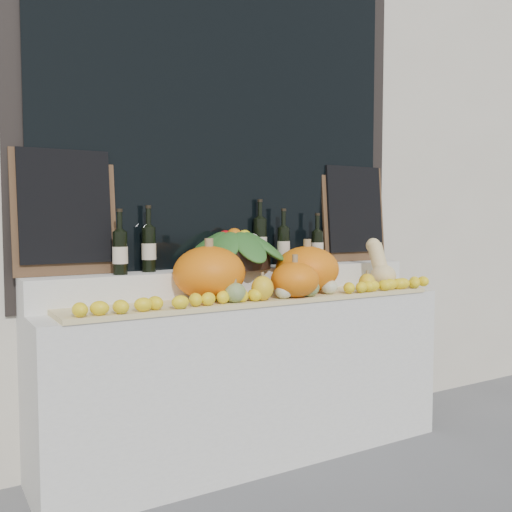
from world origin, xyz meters
TOP-DOWN VIEW (x-y plane):
  - storefront_facade at (0.00, 2.25)m, footprint 7.00×0.94m
  - display_sill at (0.00, 1.52)m, footprint 2.30×0.55m
  - rear_tier at (0.00, 1.68)m, footprint 2.30×0.25m
  - straw_bedding at (0.00, 1.40)m, footprint 2.10×0.32m
  - pumpkin_left at (-0.27, 1.47)m, footprint 0.44×0.44m
  - pumpkin_right at (0.33, 1.45)m, footprint 0.47×0.47m
  - pumpkin_center at (0.15, 1.31)m, footprint 0.31×0.31m
  - butternut_squash at (0.85, 1.41)m, footprint 0.15×0.21m
  - decorative_gourds at (0.14, 1.30)m, footprint 0.97×0.12m
  - lemon_heap at (0.00, 1.29)m, footprint 2.20×0.16m
  - produce_bowl at (-0.02, 1.66)m, footprint 0.62×0.62m
  - wine_bottle_far_left at (-0.68, 1.63)m, footprint 0.08×0.08m
  - wine_bottle_near_left at (-0.51, 1.70)m, footprint 0.08×0.08m
  - wine_bottle_tall at (0.19, 1.73)m, footprint 0.08×0.08m
  - wine_bottle_near_right at (0.32, 1.68)m, footprint 0.08×0.08m
  - wine_bottle_far_right at (0.57, 1.67)m, footprint 0.08×0.08m
  - chalkboard_left at (-0.92, 1.74)m, footprint 0.50×0.09m
  - chalkboard_right at (0.92, 1.74)m, footprint 0.50×0.09m

SIDE VIEW (x-z plane):
  - display_sill at x=0.00m, z-range 0.00..0.88m
  - straw_bedding at x=0.00m, z-range 0.88..0.90m
  - lemon_heap at x=0.00m, z-range 0.91..0.97m
  - decorative_gourds at x=0.14m, z-range 0.88..1.03m
  - rear_tier at x=0.00m, z-range 0.88..1.04m
  - pumpkin_center at x=0.15m, z-range 0.91..1.09m
  - butternut_squash at x=0.85m, z-range 0.88..1.17m
  - pumpkin_right at x=0.33m, z-range 0.90..1.16m
  - pumpkin_left at x=-0.27m, z-range 0.91..1.18m
  - wine_bottle_far_right at x=0.57m, z-range 0.99..1.30m
  - produce_bowl at x=-0.02m, z-range 1.03..1.27m
  - wine_bottle_far_left at x=-0.68m, z-range 0.99..1.32m
  - wine_bottle_near_right at x=0.32m, z-range 0.99..1.33m
  - wine_bottle_near_left at x=-0.51m, z-range 0.99..1.34m
  - wine_bottle_tall at x=0.19m, z-range 0.99..1.38m
  - chalkboard_left at x=-0.92m, z-range 1.05..1.67m
  - chalkboard_right at x=0.92m, z-range 1.05..1.67m
  - storefront_facade at x=0.00m, z-range 0.00..4.50m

